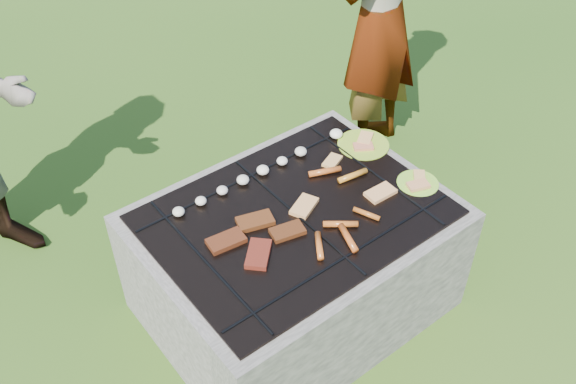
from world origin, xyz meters
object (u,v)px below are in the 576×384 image
at_px(fire_pit, 295,265).
at_px(cook, 380,19).
at_px(plate_far, 363,145).
at_px(plate_near, 418,183).

xyz_separation_m(fire_pit, cook, (1.17, 0.72, 0.58)).
height_order(fire_pit, plate_far, plate_far).
height_order(plate_near, cook, cook).
bearing_deg(plate_near, fire_pit, 161.74).
bearing_deg(cook, fire_pit, 17.06).
relative_size(plate_far, plate_near, 1.24).
bearing_deg(plate_near, cook, 55.91).
bearing_deg(plate_far, cook, 41.81).
bearing_deg(fire_pit, plate_near, -18.26).
distance_m(fire_pit, plate_near, 0.67).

